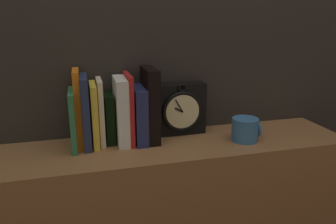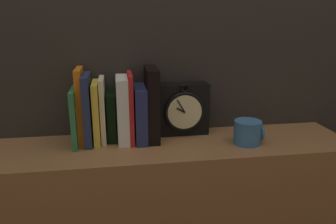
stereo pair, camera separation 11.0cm
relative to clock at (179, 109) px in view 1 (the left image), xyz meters
name	(u,v)px [view 1 (the left image)]	position (x,y,z in m)	size (l,w,h in m)	color
clock	(179,109)	(0.00, 0.00, 0.00)	(0.19, 0.08, 0.20)	black
book_slot0_green	(73,119)	(-0.38, -0.04, 0.00)	(0.02, 0.16, 0.20)	#2E7345
book_slot1_orange	(78,108)	(-0.36, -0.02, 0.03)	(0.02, 0.13, 0.26)	orange
book_slot2_navy	(86,112)	(-0.34, -0.03, 0.02)	(0.02, 0.15, 0.24)	#222D4D
book_slot3_yellow	(94,115)	(-0.31, -0.03, 0.01)	(0.02, 0.14, 0.21)	yellow
book_slot4_cream	(101,112)	(-0.29, -0.02, 0.02)	(0.02, 0.12, 0.23)	beige
book_slot5_black	(109,118)	(-0.26, -0.02, -0.01)	(0.03, 0.11, 0.17)	black
book_slot6_white	(121,111)	(-0.22, -0.03, 0.02)	(0.04, 0.15, 0.23)	white
book_slot7_red	(129,109)	(-0.19, -0.03, 0.02)	(0.02, 0.15, 0.24)	red
book_slot8_navy	(139,115)	(-0.16, -0.04, 0.00)	(0.04, 0.15, 0.19)	navy
book_slot9_black	(150,105)	(-0.12, -0.04, 0.03)	(0.04, 0.15, 0.26)	black
mug	(245,129)	(0.21, -0.13, -0.05)	(0.10, 0.09, 0.08)	teal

